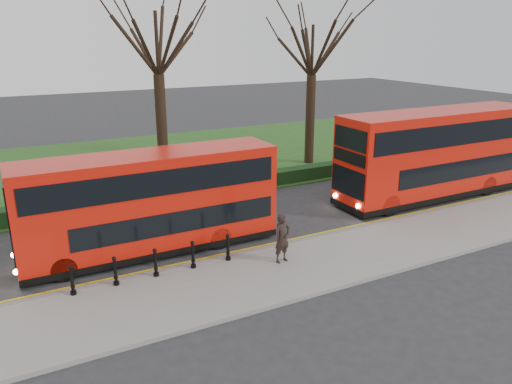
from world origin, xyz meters
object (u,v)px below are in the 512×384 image
bus_rear (437,154)px  pedestrian (282,238)px  bus_lead (151,204)px  bollard_row (155,263)px

bus_rear → pedestrian: 11.88m
bus_lead → bus_rear: 15.23m
bus_lead → pedestrian: 5.30m
bus_lead → bus_rear: (15.22, -0.13, 0.30)m
bus_rear → pedestrian: bus_rear is taller
bollard_row → bus_lead: 2.85m
bollard_row → pedestrian: bearing=-13.1°
bus_lead → bus_rear: bearing=-0.5°
pedestrian → bus_rear: bearing=5.2°
bus_lead → bus_rear: bus_rear is taller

